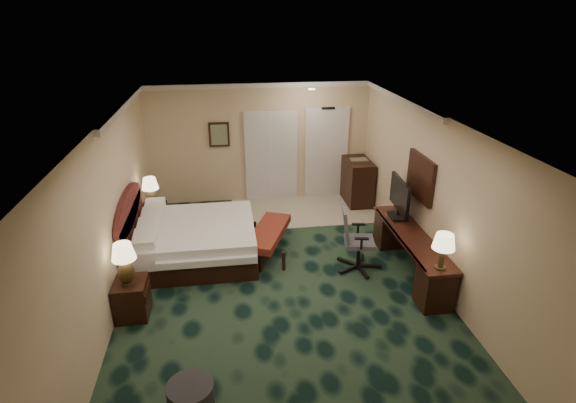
{
  "coord_description": "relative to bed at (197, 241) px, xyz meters",
  "views": [
    {
      "loc": [
        -0.78,
        -6.12,
        4.18
      ],
      "look_at": [
        0.19,
        0.6,
        1.25
      ],
      "focal_mm": 28.0,
      "sensor_mm": 36.0,
      "label": 1
    }
  ],
  "objects": [
    {
      "name": "floor",
      "position": [
        1.37,
        -1.18,
        -0.33
      ],
      "size": [
        5.0,
        7.5,
        0.0
      ],
      "primitive_type": "cube",
      "color": "black",
      "rests_on": "ground"
    },
    {
      "name": "ceiling",
      "position": [
        1.37,
        -1.18,
        2.37
      ],
      "size": [
        5.0,
        7.5,
        0.0
      ],
      "primitive_type": "cube",
      "color": "white",
      "rests_on": "wall_back"
    },
    {
      "name": "wall_back",
      "position": [
        1.37,
        2.57,
        1.02
      ],
      "size": [
        5.0,
        0.0,
        2.7
      ],
      "primitive_type": "cube",
      "color": "beige",
      "rests_on": "ground"
    },
    {
      "name": "wall_left",
      "position": [
        -1.13,
        -1.18,
        1.02
      ],
      "size": [
        0.0,
        7.5,
        2.7
      ],
      "primitive_type": "cube",
      "color": "beige",
      "rests_on": "ground"
    },
    {
      "name": "wall_right",
      "position": [
        3.87,
        -1.18,
        1.02
      ],
      "size": [
        0.0,
        7.5,
        2.7
      ],
      "primitive_type": "cube",
      "color": "beige",
      "rests_on": "ground"
    },
    {
      "name": "crown_molding",
      "position": [
        1.37,
        -1.18,
        2.32
      ],
      "size": [
        5.0,
        7.5,
        0.1
      ],
      "primitive_type": null,
      "color": "silver",
      "rests_on": "wall_back"
    },
    {
      "name": "tile_patch",
      "position": [
        2.27,
        1.72,
        -0.32
      ],
      "size": [
        3.2,
        1.7,
        0.01
      ],
      "primitive_type": "cube",
      "color": "#B8AF9B",
      "rests_on": "ground"
    },
    {
      "name": "headboard",
      "position": [
        -1.07,
        -0.18,
        0.37
      ],
      "size": [
        0.12,
        2.0,
        1.4
      ],
      "primitive_type": null,
      "color": "#43190F",
      "rests_on": "ground"
    },
    {
      "name": "entry_door",
      "position": [
        2.92,
        2.54,
        0.72
      ],
      "size": [
        1.02,
        0.06,
        2.18
      ],
      "primitive_type": "cube",
      "color": "silver",
      "rests_on": "ground"
    },
    {
      "name": "closet_doors",
      "position": [
        1.62,
        2.53,
        0.72
      ],
      "size": [
        1.2,
        0.06,
        2.1
      ],
      "primitive_type": "cube",
      "color": "silver",
      "rests_on": "ground"
    },
    {
      "name": "wall_art",
      "position": [
        0.47,
        2.53,
        1.27
      ],
      "size": [
        0.45,
        0.06,
        0.55
      ],
      "primitive_type": "cube",
      "color": "#4B6E62",
      "rests_on": "wall_back"
    },
    {
      "name": "wall_mirror",
      "position": [
        3.83,
        -0.58,
        1.22
      ],
      "size": [
        0.05,
        0.95,
        0.75
      ],
      "primitive_type": "cube",
      "color": "white",
      "rests_on": "wall_right"
    },
    {
      "name": "bed",
      "position": [
        0.0,
        0.0,
        0.0
      ],
      "size": [
        2.05,
        1.9,
        0.65
      ],
      "primitive_type": "cube",
      "color": "white",
      "rests_on": "ground"
    },
    {
      "name": "nightstand_near",
      "position": [
        -0.88,
        -1.59,
        -0.04
      ],
      "size": [
        0.45,
        0.52,
        0.57
      ],
      "primitive_type": "cube",
      "color": "black",
      "rests_on": "ground"
    },
    {
      "name": "nightstand_far",
      "position": [
        -0.87,
        1.09,
        -0.03
      ],
      "size": [
        0.46,
        0.53,
        0.58
      ],
      "primitive_type": "cube",
      "color": "black",
      "rests_on": "ground"
    },
    {
      "name": "lamp_near",
      "position": [
        -0.89,
        -1.6,
        0.56
      ],
      "size": [
        0.42,
        0.42,
        0.63
      ],
      "primitive_type": null,
      "rotation": [
        0.0,
        0.0,
        0.31
      ],
      "color": "black",
      "rests_on": "nightstand_near"
    },
    {
      "name": "lamp_far",
      "position": [
        -0.89,
        1.06,
        0.56
      ],
      "size": [
        0.41,
        0.41,
        0.61
      ],
      "primitive_type": null,
      "rotation": [
        0.0,
        0.0,
        -0.35
      ],
      "color": "black",
      "rests_on": "nightstand_far"
    },
    {
      "name": "bed_bench",
      "position": [
        1.28,
        -0.05,
        -0.08
      ],
      "size": [
        1.01,
        1.53,
        0.49
      ],
      "primitive_type": "cube",
      "rotation": [
        0.0,
        0.0,
        -0.39
      ],
      "color": "brown",
      "rests_on": "ground"
    },
    {
      "name": "ottoman",
      "position": [
        0.06,
        -3.47,
        -0.14
      ],
      "size": [
        0.59,
        0.59,
        0.37
      ],
      "primitive_type": "cylinder",
      "rotation": [
        0.0,
        0.0,
        0.13
      ],
      "color": "#2B2B31",
      "rests_on": "ground"
    },
    {
      "name": "desk",
      "position": [
        3.59,
        -1.04,
        0.03
      ],
      "size": [
        0.53,
        2.45,
        0.71
      ],
      "primitive_type": "cube",
      "color": "black",
      "rests_on": "ground"
    },
    {
      "name": "tv",
      "position": [
        3.6,
        -0.34,
        0.74
      ],
      "size": [
        0.14,
        0.93,
        0.73
      ],
      "primitive_type": "cube",
      "rotation": [
        0.0,
        0.0,
        -0.07
      ],
      "color": "black",
      "rests_on": "desk"
    },
    {
      "name": "desk_lamp",
      "position": [
        3.58,
        -2.08,
        0.66
      ],
      "size": [
        0.38,
        0.38,
        0.57
      ],
      "primitive_type": null,
      "rotation": [
        0.0,
        0.0,
        -0.21
      ],
      "color": "black",
      "rests_on": "desk"
    },
    {
      "name": "desk_chair",
      "position": [
        2.77,
        -0.8,
        0.24
      ],
      "size": [
        0.75,
        0.72,
        1.12
      ],
      "primitive_type": null,
      "rotation": [
        0.0,
        0.0,
        -0.18
      ],
      "color": "#44444E",
      "rests_on": "ground"
    },
    {
      "name": "minibar",
      "position": [
        3.56,
        2.02,
        0.18
      ],
      "size": [
        0.54,
        0.97,
        1.02
      ],
      "primitive_type": "cube",
      "color": "black",
      "rests_on": "ground"
    }
  ]
}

